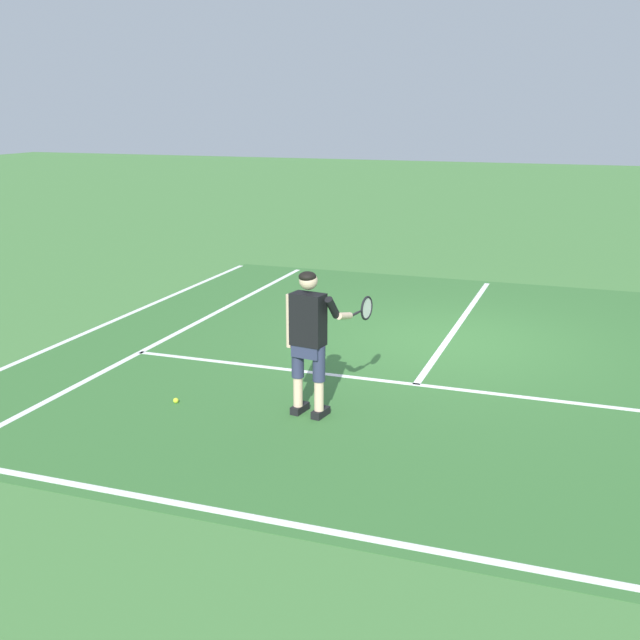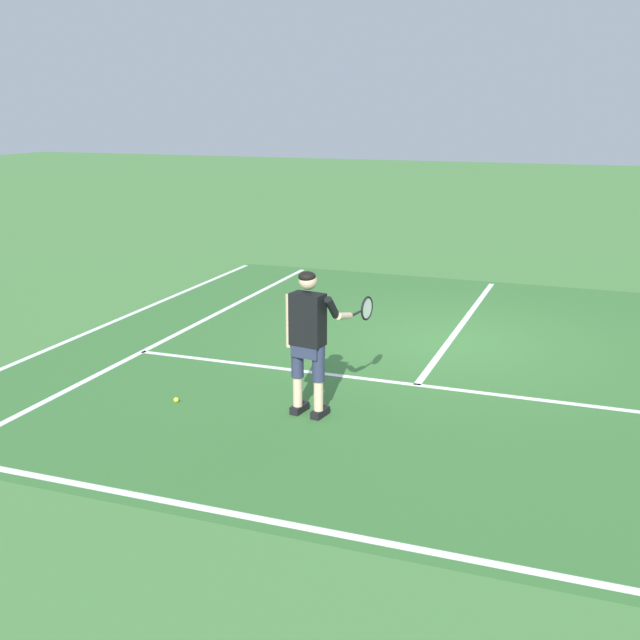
% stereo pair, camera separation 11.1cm
% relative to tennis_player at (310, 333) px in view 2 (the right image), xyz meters
% --- Properties ---
extents(ground_plane, '(80.00, 80.00, 0.00)m').
position_rel_tennis_player_xyz_m(ground_plane, '(0.93, 3.53, -0.99)').
color(ground_plane, '#477F3D').
extents(court_inner_surface, '(10.98, 10.64, 0.00)m').
position_rel_tennis_player_xyz_m(court_inner_surface, '(0.93, 2.70, -0.99)').
color(court_inner_surface, '#387033').
rests_on(court_inner_surface, ground).
extents(line_baseline, '(10.98, 0.10, 0.01)m').
position_rel_tennis_player_xyz_m(line_baseline, '(0.93, -2.42, -0.99)').
color(line_baseline, white).
rests_on(line_baseline, ground).
extents(line_service, '(8.23, 0.10, 0.01)m').
position_rel_tennis_player_xyz_m(line_service, '(0.93, 1.42, -0.99)').
color(line_service, white).
rests_on(line_service, ground).
extents(line_centre_service, '(0.10, 6.40, 0.01)m').
position_rel_tennis_player_xyz_m(line_centre_service, '(0.93, 4.62, -0.99)').
color(line_centre_service, white).
rests_on(line_centre_service, ground).
extents(line_singles_left, '(0.10, 10.24, 0.01)m').
position_rel_tennis_player_xyz_m(line_singles_left, '(-3.18, 2.70, -0.99)').
color(line_singles_left, white).
rests_on(line_singles_left, ground).
extents(line_doubles_left, '(0.10, 10.24, 0.01)m').
position_rel_tennis_player_xyz_m(line_doubles_left, '(-4.56, 2.70, -0.99)').
color(line_doubles_left, white).
rests_on(line_doubles_left, ground).
extents(tennis_player, '(0.78, 1.08, 1.71)m').
position_rel_tennis_player_xyz_m(tennis_player, '(0.00, 0.00, 0.00)').
color(tennis_player, black).
rests_on(tennis_player, ground).
extents(tennis_ball_near_feet, '(0.07, 0.07, 0.07)m').
position_rel_tennis_player_xyz_m(tennis_ball_near_feet, '(-1.67, -0.20, -0.96)').
color(tennis_ball_near_feet, '#CCE02D').
rests_on(tennis_ball_near_feet, ground).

